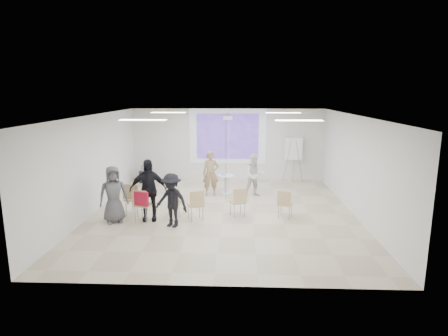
{
  "coord_description": "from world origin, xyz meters",
  "views": [
    {
      "loc": [
        0.49,
        -11.11,
        3.69
      ],
      "look_at": [
        0.0,
        0.8,
        1.25
      ],
      "focal_mm": 30.0,
      "sensor_mm": 36.0,
      "label": 1
    }
  ],
  "objects_px": {
    "chair_far_left": "(133,197)",
    "audience_left": "(148,186)",
    "player_right": "(255,173)",
    "laptop": "(177,201)",
    "audience_mid": "(172,197)",
    "audience_outer": "(113,191)",
    "chair_left_mid": "(142,203)",
    "chair_center": "(196,203)",
    "player_left": "(211,171)",
    "chair_left_inner": "(176,201)",
    "av_cart": "(146,175)",
    "chair_right_far": "(285,202)",
    "pedestal_table": "(226,183)",
    "flipchart_easel": "(294,148)",
    "chair_right_inner": "(238,200)"
  },
  "relations": [
    {
      "from": "chair_far_left",
      "to": "audience_outer",
      "type": "distance_m",
      "value": 0.76
    },
    {
      "from": "pedestal_table",
      "to": "av_cart",
      "type": "distance_m",
      "value": 3.72
    },
    {
      "from": "chair_right_far",
      "to": "audience_outer",
      "type": "height_order",
      "value": "audience_outer"
    },
    {
      "from": "laptop",
      "to": "player_right",
      "type": "bearing_deg",
      "value": -118.41
    },
    {
      "from": "flipchart_easel",
      "to": "laptop",
      "type": "bearing_deg",
      "value": -119.77
    },
    {
      "from": "player_left",
      "to": "chair_far_left",
      "type": "distance_m",
      "value": 3.21
    },
    {
      "from": "chair_left_mid",
      "to": "chair_left_inner",
      "type": "height_order",
      "value": "chair_left_mid"
    },
    {
      "from": "player_left",
      "to": "chair_left_inner",
      "type": "bearing_deg",
      "value": -115.46
    },
    {
      "from": "audience_outer",
      "to": "flipchart_easel",
      "type": "bearing_deg",
      "value": 16.65
    },
    {
      "from": "pedestal_table",
      "to": "audience_left",
      "type": "distance_m",
      "value": 3.71
    },
    {
      "from": "chair_left_mid",
      "to": "audience_mid",
      "type": "relative_size",
      "value": 0.56
    },
    {
      "from": "chair_right_inner",
      "to": "flipchart_easel",
      "type": "relative_size",
      "value": 0.46
    },
    {
      "from": "chair_far_left",
      "to": "av_cart",
      "type": "relative_size",
      "value": 1.4
    },
    {
      "from": "player_left",
      "to": "chair_right_far",
      "type": "relative_size",
      "value": 2.16
    },
    {
      "from": "player_right",
      "to": "laptop",
      "type": "xyz_separation_m",
      "value": [
        -2.43,
        -2.23,
        -0.41
      ]
    },
    {
      "from": "chair_far_left",
      "to": "audience_left",
      "type": "relative_size",
      "value": 0.48
    },
    {
      "from": "chair_right_far",
      "to": "audience_outer",
      "type": "bearing_deg",
      "value": -154.05
    },
    {
      "from": "chair_center",
      "to": "chair_right_far",
      "type": "xyz_separation_m",
      "value": [
        2.59,
        0.29,
        -0.03
      ]
    },
    {
      "from": "player_right",
      "to": "laptop",
      "type": "distance_m",
      "value": 3.32
    },
    {
      "from": "player_left",
      "to": "audience_outer",
      "type": "bearing_deg",
      "value": -135.8
    },
    {
      "from": "laptop",
      "to": "flipchart_easel",
      "type": "relative_size",
      "value": 0.16
    },
    {
      "from": "pedestal_table",
      "to": "chair_right_inner",
      "type": "distance_m",
      "value": 2.61
    },
    {
      "from": "audience_mid",
      "to": "chair_center",
      "type": "bearing_deg",
      "value": 62.11
    },
    {
      "from": "chair_center",
      "to": "chair_far_left",
      "type": "bearing_deg",
      "value": 147.06
    },
    {
      "from": "player_right",
      "to": "flipchart_easel",
      "type": "distance_m",
      "value": 2.81
    },
    {
      "from": "chair_left_mid",
      "to": "chair_right_inner",
      "type": "bearing_deg",
      "value": 28.74
    },
    {
      "from": "chair_right_far",
      "to": "av_cart",
      "type": "relative_size",
      "value": 1.19
    },
    {
      "from": "audience_outer",
      "to": "flipchart_easel",
      "type": "height_order",
      "value": "flipchart_easel"
    },
    {
      "from": "audience_left",
      "to": "chair_right_inner",
      "type": "bearing_deg",
      "value": 1.64
    },
    {
      "from": "audience_mid",
      "to": "flipchart_easel",
      "type": "distance_m",
      "value": 6.79
    },
    {
      "from": "chair_far_left",
      "to": "player_right",
      "type": "bearing_deg",
      "value": 45.85
    },
    {
      "from": "chair_right_far",
      "to": "pedestal_table",
      "type": "bearing_deg",
      "value": 144.63
    },
    {
      "from": "chair_left_mid",
      "to": "audience_outer",
      "type": "bearing_deg",
      "value": -156.02
    },
    {
      "from": "chair_right_inner",
      "to": "laptop",
      "type": "xyz_separation_m",
      "value": [
        -1.86,
        0.08,
        -0.09
      ]
    },
    {
      "from": "player_left",
      "to": "flipchart_easel",
      "type": "height_order",
      "value": "flipchart_easel"
    },
    {
      "from": "player_right",
      "to": "audience_mid",
      "type": "relative_size",
      "value": 0.99
    },
    {
      "from": "audience_left",
      "to": "player_right",
      "type": "bearing_deg",
      "value": 33.31
    },
    {
      "from": "chair_right_far",
      "to": "laptop",
      "type": "xyz_separation_m",
      "value": [
        -3.23,
        0.19,
        -0.07
      ]
    },
    {
      "from": "chair_left_inner",
      "to": "av_cart",
      "type": "distance_m",
      "value": 4.59
    },
    {
      "from": "player_right",
      "to": "audience_outer",
      "type": "distance_m",
      "value": 5.06
    },
    {
      "from": "pedestal_table",
      "to": "chair_right_inner",
      "type": "bearing_deg",
      "value": -79.6
    },
    {
      "from": "chair_center",
      "to": "pedestal_table",
      "type": "bearing_deg",
      "value": 52.9
    },
    {
      "from": "chair_left_mid",
      "to": "chair_center",
      "type": "relative_size",
      "value": 1.06
    },
    {
      "from": "chair_right_far",
      "to": "audience_mid",
      "type": "height_order",
      "value": "audience_mid"
    },
    {
      "from": "chair_far_left",
      "to": "player_left",
      "type": "bearing_deg",
      "value": 61.02
    },
    {
      "from": "audience_mid",
      "to": "audience_outer",
      "type": "distance_m",
      "value": 1.75
    },
    {
      "from": "flipchart_easel",
      "to": "chair_right_far",
      "type": "bearing_deg",
      "value": -87.66
    },
    {
      "from": "chair_far_left",
      "to": "audience_outer",
      "type": "xyz_separation_m",
      "value": [
        -0.39,
        -0.57,
        0.33
      ]
    },
    {
      "from": "pedestal_table",
      "to": "audience_mid",
      "type": "relative_size",
      "value": 0.44
    },
    {
      "from": "chair_far_left",
      "to": "laptop",
      "type": "relative_size",
      "value": 3.37
    }
  ]
}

